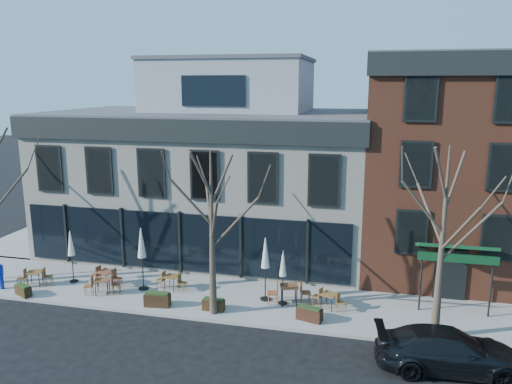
% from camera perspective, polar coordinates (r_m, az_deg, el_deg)
% --- Properties ---
extents(ground, '(120.00, 120.00, 0.00)m').
position_cam_1_polar(ground, '(26.46, -8.48, -9.53)').
color(ground, black).
rests_on(ground, ground).
extents(sidewalk_front, '(33.50, 4.70, 0.15)m').
position_cam_1_polar(sidewalk_front, '(23.56, -2.93, -12.04)').
color(sidewalk_front, gray).
rests_on(sidewalk_front, ground).
extents(sidewalk_side, '(4.50, 12.00, 0.15)m').
position_cam_1_polar(sidewalk_side, '(36.66, -21.52, -3.93)').
color(sidewalk_side, gray).
rests_on(sidewalk_side, ground).
extents(corner_building, '(18.39, 10.39, 11.10)m').
position_cam_1_polar(corner_building, '(29.74, -5.04, 2.47)').
color(corner_building, silver).
rests_on(corner_building, ground).
extents(red_brick_building, '(8.20, 11.78, 11.18)m').
position_cam_1_polar(red_brick_building, '(28.27, 20.64, 3.08)').
color(red_brick_building, brown).
rests_on(red_brick_building, ground).
extents(tree_mid, '(3.50, 3.55, 7.04)m').
position_cam_1_polar(tree_mid, '(20.75, -5.03, -4.52)').
color(tree_mid, '#382B21').
rests_on(tree_mid, sidewalk_front).
extents(tree_right, '(3.72, 3.77, 7.48)m').
position_cam_1_polar(tree_right, '(19.88, 20.54, -5.36)').
color(tree_right, '#382B21').
rests_on(tree_right, sidewalk_front).
extents(parked_sedan, '(5.21, 2.60, 1.45)m').
position_cam_1_polar(parked_sedan, '(19.34, 21.19, -16.52)').
color(parked_sedan, black).
rests_on(parked_sedan, ground).
extents(call_box, '(0.26, 0.25, 1.27)m').
position_cam_1_polar(call_box, '(27.01, -27.13, -8.48)').
color(call_box, '#0B1E9B').
rests_on(call_box, sidewalk_front).
extents(cafe_set_0, '(1.68, 0.95, 0.87)m').
position_cam_1_polar(cafe_set_0, '(26.81, -23.94, -8.84)').
color(cafe_set_0, brown).
rests_on(cafe_set_0, sidewalk_front).
extents(cafe_set_1, '(1.77, 0.80, 0.91)m').
position_cam_1_polar(cafe_set_1, '(25.61, -16.75, -9.21)').
color(cafe_set_1, brown).
rests_on(cafe_set_1, sidewalk_front).
extents(cafe_set_2, '(1.71, 0.97, 0.88)m').
position_cam_1_polar(cafe_set_2, '(24.70, -17.15, -10.08)').
color(cafe_set_2, brown).
rests_on(cafe_set_2, sidewalk_front).
extents(cafe_set_3, '(1.60, 0.70, 0.83)m').
position_cam_1_polar(cafe_set_3, '(24.46, -9.64, -9.99)').
color(cafe_set_3, brown).
rests_on(cafe_set_3, sidewalk_front).
extents(cafe_set_4, '(2.03, 0.97, 1.04)m').
position_cam_1_polar(cafe_set_4, '(22.70, 3.80, -11.36)').
color(cafe_set_4, brown).
rests_on(cafe_set_4, sidewalk_front).
extents(cafe_set_5, '(1.61, 0.97, 0.83)m').
position_cam_1_polar(cafe_set_5, '(22.46, 8.36, -12.03)').
color(cafe_set_5, brown).
rests_on(cafe_set_5, sidewalk_front).
extents(umbrella_0, '(0.42, 0.42, 2.63)m').
position_cam_1_polar(umbrella_0, '(26.12, -20.39, -5.81)').
color(umbrella_0, black).
rests_on(umbrella_0, sidewalk_front).
extents(umbrella_1, '(0.49, 0.49, 3.05)m').
position_cam_1_polar(umbrella_1, '(24.16, -12.95, -6.06)').
color(umbrella_1, black).
rests_on(umbrella_1, sidewalk_front).
extents(umbrella_3, '(0.47, 0.47, 2.95)m').
position_cam_1_polar(umbrella_3, '(22.45, 1.08, -7.36)').
color(umbrella_3, black).
rests_on(umbrella_3, sidewalk_front).
extents(umbrella_4, '(0.40, 0.40, 2.51)m').
position_cam_1_polar(umbrella_4, '(22.18, 3.10, -8.47)').
color(umbrella_4, black).
rests_on(umbrella_4, sidewalk_front).
extents(planter_0, '(0.99, 0.72, 0.51)m').
position_cam_1_polar(planter_0, '(25.92, -25.06, -10.13)').
color(planter_0, black).
rests_on(planter_0, sidewalk_front).
extents(planter_1, '(1.17, 0.57, 0.63)m').
position_cam_1_polar(planter_1, '(22.92, -11.21, -11.94)').
color(planter_1, '#321E10').
rests_on(planter_1, sidewalk_front).
extents(planter_2, '(0.96, 0.41, 0.53)m').
position_cam_1_polar(planter_2, '(22.23, -4.87, -12.67)').
color(planter_2, '#312110').
rests_on(planter_2, sidewalk_front).
extents(planter_3, '(1.14, 0.70, 0.60)m').
position_cam_1_polar(planter_3, '(21.39, 6.13, -13.65)').
color(planter_3, '#311910').
rests_on(planter_3, sidewalk_front).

